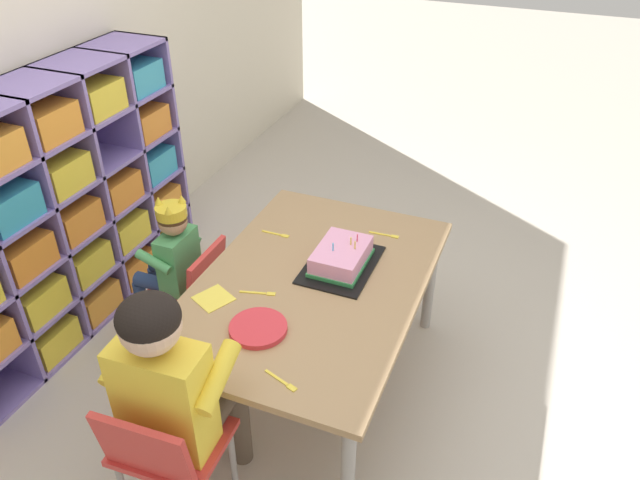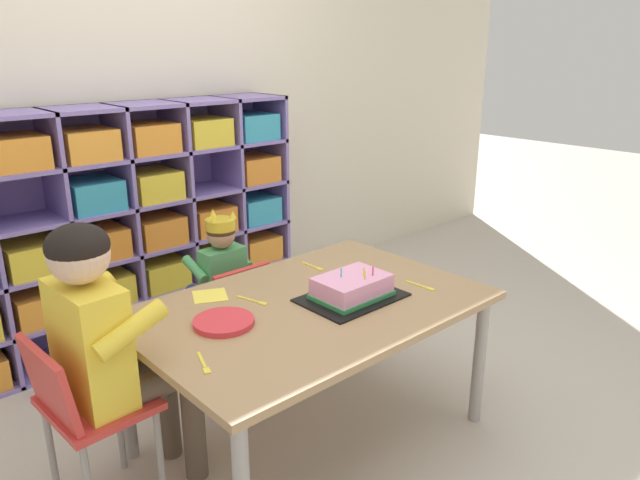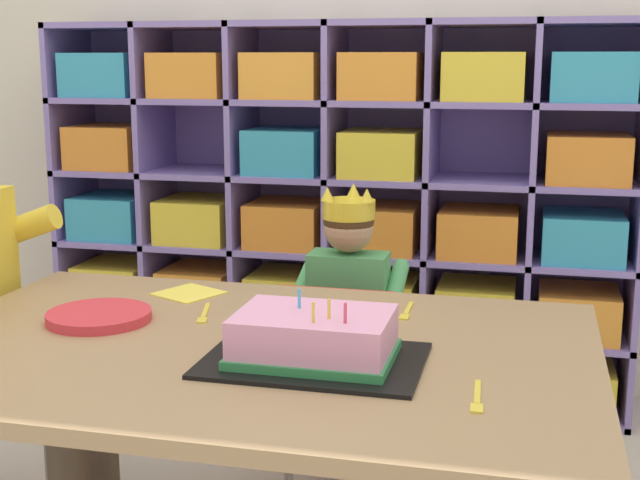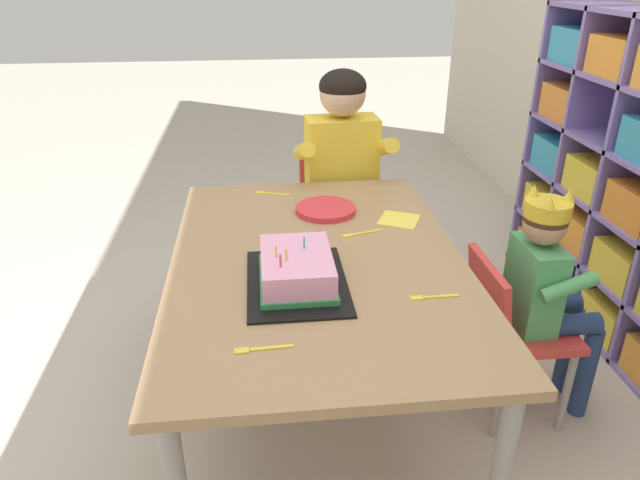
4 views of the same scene
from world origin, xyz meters
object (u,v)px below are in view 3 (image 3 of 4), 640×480
at_px(activity_table, 248,372).
at_px(paper_plate_stack, 99,316).
at_px(fork_near_cake_tray, 204,314).
at_px(classroom_chair_blue, 343,362).
at_px(fork_beside_plate_stack, 407,312).
at_px(child_with_crown, 351,297).
at_px(fork_at_table_front_edge, 477,398).
at_px(birthday_cake_on_tray, 314,342).

bearing_deg(activity_table, paper_plate_stack, 169.05).
bearing_deg(activity_table, fork_near_cake_tray, 133.37).
distance_m(classroom_chair_blue, fork_beside_plate_stack, 0.48).
bearing_deg(child_with_crown, classroom_chair_blue, 89.98).
bearing_deg(paper_plate_stack, fork_at_table_front_edge, -17.43).
bearing_deg(classroom_chair_blue, fork_at_table_front_edge, 115.72).
height_order(classroom_chair_blue, fork_at_table_front_edge, fork_at_table_front_edge).
xyz_separation_m(birthday_cake_on_tray, fork_beside_plate_stack, (0.12, 0.36, -0.04)).
bearing_deg(fork_near_cake_tray, classroom_chair_blue, -38.46).
bearing_deg(fork_near_cake_tray, activity_table, -151.81).
relative_size(child_with_crown, paper_plate_stack, 3.76).
xyz_separation_m(classroom_chair_blue, fork_beside_plate_stack, (0.22, -0.35, 0.25)).
bearing_deg(fork_beside_plate_stack, child_with_crown, 25.27).
height_order(classroom_chair_blue, fork_beside_plate_stack, fork_beside_plate_stack).
relative_size(birthday_cake_on_tray, fork_beside_plate_stack, 2.92).
distance_m(paper_plate_stack, fork_beside_plate_stack, 0.65).
bearing_deg(birthday_cake_on_tray, child_with_crown, 96.96).
bearing_deg(birthday_cake_on_tray, activity_table, 153.81).
height_order(activity_table, classroom_chair_blue, activity_table).
bearing_deg(fork_beside_plate_stack, activity_table, 136.26).
bearing_deg(child_with_crown, activity_table, 85.77).
height_order(classroom_chair_blue, birthday_cake_on_tray, birthday_cake_on_tray).
bearing_deg(birthday_cake_on_tray, fork_at_table_front_edge, -20.07).
height_order(fork_near_cake_tray, fork_beside_plate_stack, same).
relative_size(activity_table, child_with_crown, 1.63).
distance_m(child_with_crown, fork_at_table_front_edge, 1.01).
relative_size(fork_near_cake_tray, fork_beside_plate_stack, 1.08).
xyz_separation_m(fork_at_table_front_edge, fork_near_cake_tray, (-0.60, 0.34, 0.00)).
xyz_separation_m(child_with_crown, birthday_cake_on_tray, (0.10, -0.81, 0.14)).
distance_m(classroom_chair_blue, paper_plate_stack, 0.74).
bearing_deg(fork_beside_plate_stack, classroom_chair_blue, 31.25).
relative_size(classroom_chair_blue, birthday_cake_on_tray, 1.47).
height_order(activity_table, fork_at_table_front_edge, fork_at_table_front_edge).
relative_size(activity_table, fork_near_cake_tray, 9.13).
bearing_deg(fork_at_table_front_edge, paper_plate_stack, 69.75).
relative_size(paper_plate_stack, fork_at_table_front_edge, 1.54).
height_order(child_with_crown, fork_at_table_front_edge, child_with_crown).
height_order(activity_table, paper_plate_stack, paper_plate_stack).
height_order(birthday_cake_on_tray, paper_plate_stack, birthday_cake_on_tray).
bearing_deg(classroom_chair_blue, fork_beside_plate_stack, 121.32).
relative_size(child_with_crown, fork_near_cake_tray, 5.62).
bearing_deg(birthday_cake_on_tray, paper_plate_stack, 164.19).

